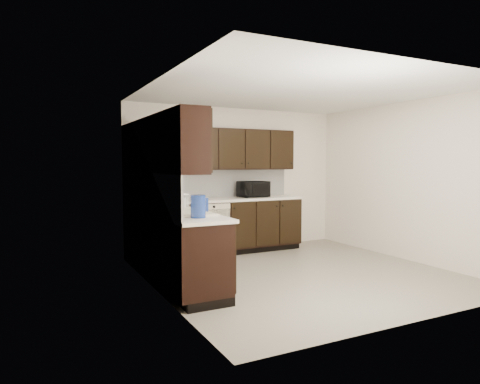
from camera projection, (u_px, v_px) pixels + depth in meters
name	position (u px, v px, depth m)	size (l,w,h in m)	color
floor	(300.00, 274.00, 5.94)	(4.00, 4.00, 0.00)	gray
ceiling	(302.00, 92.00, 5.77)	(4.00, 4.00, 0.00)	white
wall_back	(236.00, 179.00, 7.63)	(4.00, 0.02, 2.50)	silver
wall_left	(158.00, 188.00, 4.95)	(0.02, 4.00, 2.50)	silver
wall_right	(405.00, 181.00, 6.76)	(0.02, 4.00, 2.50)	silver
wall_front	(422.00, 194.00, 4.08)	(4.00, 0.02, 2.50)	silver
lower_cabinets	(203.00, 238.00, 6.45)	(3.00, 2.80, 0.90)	black
countertop	(202.00, 204.00, 6.41)	(3.03, 2.83, 0.04)	silver
backsplash	(184.00, 187.00, 6.48)	(3.00, 2.80, 0.48)	white
upper_cabinets	(194.00, 147.00, 6.39)	(3.00, 2.80, 0.70)	black
dishwasher	(213.00, 225.00, 6.84)	(0.58, 0.04, 0.78)	beige
sink	(185.00, 218.00, 5.11)	(0.54, 0.82, 0.42)	beige
microwave	(253.00, 189.00, 7.44)	(0.50, 0.34, 0.28)	black
soap_bottle_a	(182.00, 200.00, 5.68)	(0.09, 0.10, 0.21)	gray
soap_bottle_b	(178.00, 203.00, 5.02)	(0.10, 0.10, 0.25)	gray
toaster_oven	(163.00, 195.00, 6.75)	(0.31, 0.23, 0.19)	silver
storage_bin	(167.00, 201.00, 5.72)	(0.47, 0.35, 0.18)	white
blue_pitcher	(198.00, 206.00, 4.69)	(0.17, 0.17, 0.25)	#103195
teal_tumbler	(166.00, 197.00, 6.28)	(0.08, 0.08, 0.19)	#0C818D
paper_towel_roll	(164.00, 193.00, 6.38)	(0.14, 0.14, 0.31)	white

